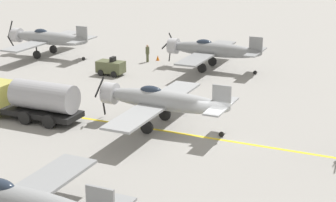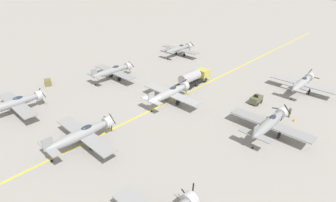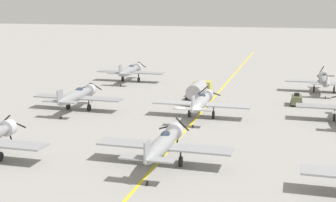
% 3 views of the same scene
% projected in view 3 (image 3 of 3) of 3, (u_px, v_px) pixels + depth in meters
% --- Properties ---
extents(ground_plane, '(400.00, 400.00, 0.00)m').
position_uv_depth(ground_plane, '(189.00, 127.00, 53.53)').
color(ground_plane, gray).
extents(taxiway_stripe, '(0.30, 160.00, 0.01)m').
position_uv_depth(taxiway_stripe, '(189.00, 127.00, 53.53)').
color(taxiway_stripe, yellow).
rests_on(taxiway_stripe, ground).
extents(airplane_mid_left, '(12.00, 9.98, 3.65)m').
position_uv_depth(airplane_mid_left, '(77.00, 96.00, 60.79)').
color(airplane_mid_left, gray).
rests_on(airplane_mid_left, ground).
extents(airplane_far_right, '(12.00, 9.98, 3.65)m').
position_uv_depth(airplane_far_right, '(325.00, 80.00, 72.53)').
color(airplane_far_right, gray).
rests_on(airplane_far_right, ground).
extents(airplane_near_center, '(12.00, 9.98, 3.65)m').
position_uv_depth(airplane_near_center, '(163.00, 144.00, 40.50)').
color(airplane_near_center, gray).
rests_on(airplane_near_center, ground).
extents(airplane_mid_center, '(12.00, 9.98, 3.65)m').
position_uv_depth(airplane_mid_center, '(201.00, 102.00, 56.94)').
color(airplane_mid_center, '#97999C').
rests_on(airplane_mid_center, ground).
extents(airplane_far_left, '(12.00, 9.98, 3.65)m').
position_uv_depth(airplane_far_left, '(130.00, 71.00, 82.15)').
color(airplane_far_left, gray).
rests_on(airplane_far_left, ground).
extents(fuel_tanker, '(2.67, 8.00, 2.98)m').
position_uv_depth(fuel_tanker, '(199.00, 91.00, 66.70)').
color(fuel_tanker, black).
rests_on(fuel_tanker, ground).
extents(tow_tractor, '(1.57, 2.60, 1.79)m').
position_uv_depth(tow_tractor, '(296.00, 100.00, 64.18)').
color(tow_tractor, '#515638').
rests_on(tow_tractor, ground).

